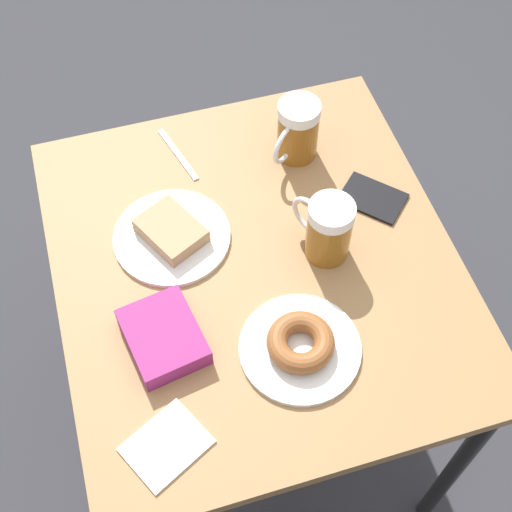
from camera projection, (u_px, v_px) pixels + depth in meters
ground_plane at (256, 411)px, 2.02m from camera, size 8.00×8.00×0.00m
table at (256, 283)px, 1.44m from camera, size 0.77×0.85×0.77m
plate_with_cake at (172, 234)px, 1.40m from camera, size 0.23×0.23×0.04m
plate_with_donut at (300, 345)px, 1.26m from camera, size 0.22×0.22×0.05m
beer_mug_left at (328, 229)px, 1.34m from camera, size 0.09×0.13×0.14m
beer_mug_center at (297, 131)px, 1.47m from camera, size 0.12×0.11×0.14m
napkin_folded at (166, 445)px, 1.17m from camera, size 0.16×0.15×0.00m
fork at (178, 154)px, 1.53m from camera, size 0.05×0.16×0.00m
passport_near_edge at (373, 198)px, 1.46m from camera, size 0.15×0.15×0.01m
blue_pouch at (163, 337)px, 1.26m from camera, size 0.15×0.17×0.04m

